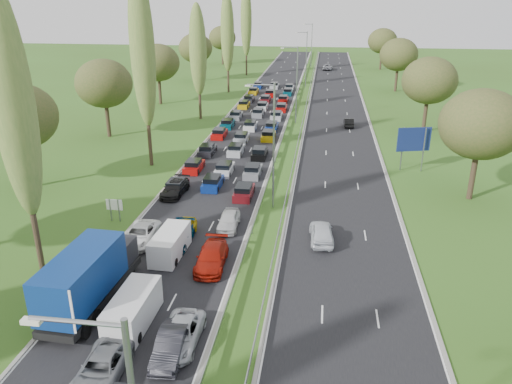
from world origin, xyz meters
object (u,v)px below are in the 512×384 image
(blue_lorry, at_px, (89,276))
(direction_sign, at_px, (414,141))
(info_sign, at_px, (114,207))
(near_car_3, at_px, (175,188))
(white_van_front, at_px, (134,308))
(white_van_rear, at_px, (171,243))
(near_car_2, at_px, (140,235))

(blue_lorry, distance_m, direction_sign, 39.91)
(blue_lorry, distance_m, info_sign, 13.36)
(near_car_3, bearing_deg, white_van_front, -76.56)
(blue_lorry, distance_m, white_van_front, 4.02)
(white_van_rear, distance_m, direction_sign, 32.35)
(near_car_2, bearing_deg, white_van_rear, -29.05)
(white_van_front, bearing_deg, near_car_2, 109.40)
(white_van_front, xyz_separation_m, direction_sign, (21.53, 32.59, 2.49))
(white_van_front, relative_size, white_van_rear, 1.05)
(near_car_3, bearing_deg, white_van_rear, -71.33)
(near_car_2, relative_size, near_car_3, 1.05)
(white_van_front, bearing_deg, white_van_rear, 93.43)
(blue_lorry, xyz_separation_m, info_sign, (-3.72, 12.81, -0.76))
(near_car_2, distance_m, white_van_front, 11.12)
(blue_lorry, xyz_separation_m, white_van_front, (3.55, -1.57, -1.05))
(near_car_2, relative_size, blue_lorry, 0.52)
(near_car_2, xyz_separation_m, white_van_rear, (3.13, -1.64, 0.30))
(info_sign, bearing_deg, white_van_front, -63.18)
(near_car_3, relative_size, blue_lorry, 0.50)
(blue_lorry, bearing_deg, near_car_3, 93.16)
(near_car_3, bearing_deg, info_sign, -113.32)
(near_car_2, height_order, white_van_front, white_van_front)
(near_car_3, height_order, white_van_front, white_van_front)
(white_van_rear, bearing_deg, blue_lorry, -111.32)
(near_car_2, distance_m, blue_lorry, 9.09)
(near_car_3, bearing_deg, near_car_2, -85.20)
(near_car_3, xyz_separation_m, direction_sign, (25.26, 11.22, 2.84))
(white_van_rear, bearing_deg, direction_sign, 49.37)
(white_van_front, distance_m, direction_sign, 39.14)
(near_car_2, relative_size, white_van_front, 0.98)
(info_sign, bearing_deg, direction_sign, 32.30)
(near_car_2, bearing_deg, near_car_3, 89.84)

